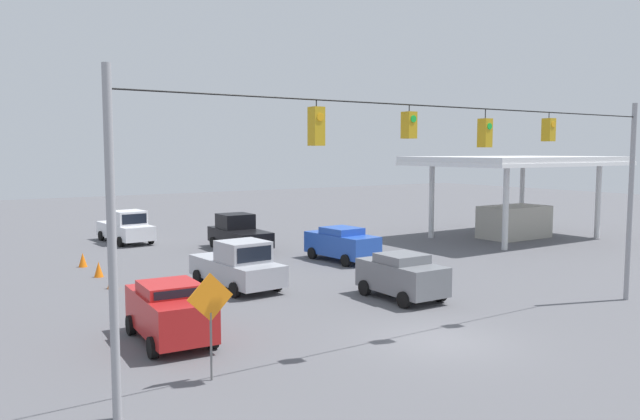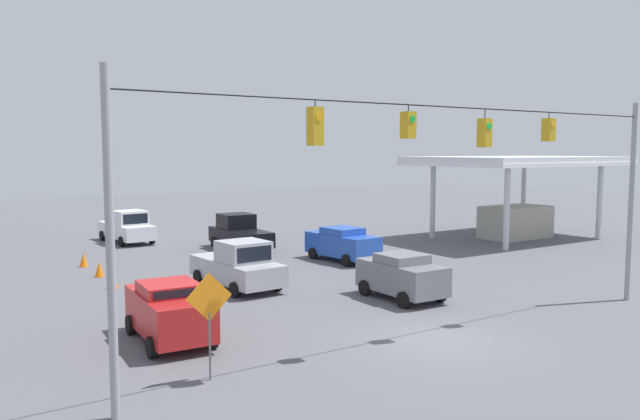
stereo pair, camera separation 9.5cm
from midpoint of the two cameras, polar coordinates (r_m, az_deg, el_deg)
The scene contains 16 objects.
ground_plane at distance 20.40m, azimuth 10.80°, elevation -11.66°, with size 140.00×140.00×0.00m, color #56565B.
overhead_signal_span at distance 19.34m, azimuth 11.28°, elevation 2.61°, with size 20.43×0.38×7.82m.
sedan_grey_crossing_near at distance 25.49m, azimuth 7.37°, elevation -5.94°, with size 2.12×3.86×1.83m.
pickup_truck_silver_withflow_mid at distance 27.46m, azimuth -7.61°, elevation -5.08°, with size 2.50×5.25×2.12m.
sedan_blue_oncoming_far at distance 33.87m, azimuth 1.92°, elevation -3.07°, with size 2.29×4.56×1.83m.
pickup_truck_black_oncoming_deep at distance 38.21m, azimuth -7.52°, elevation -2.11°, with size 2.38×5.19×2.12m.
sedan_red_parked_shoulder at distance 20.31m, azimuth -13.70°, elevation -8.93°, with size 2.26×4.21×1.88m.
pickup_truck_white_withflow_deep at distance 42.53m, azimuth -17.37°, elevation -1.55°, with size 2.54×5.48×2.12m.
traffic_cone_nearest at distance 20.06m, azimuth -10.85°, elevation -10.87°, with size 0.44×0.44×0.73m, color orange.
traffic_cone_second at distance 22.82m, azimuth -14.00°, elevation -8.93°, with size 0.44×0.44×0.73m, color orange.
traffic_cone_third at distance 25.44m, azimuth -16.67°, elevation -7.51°, with size 0.44×0.44×0.73m, color orange.
traffic_cone_fourth at distance 28.68m, azimuth -18.56°, elevation -6.11°, with size 0.44×0.44×0.73m, color orange.
traffic_cone_fifth at distance 31.46m, azimuth -19.67°, elevation -5.14°, with size 0.44×0.44×0.73m, color orange.
traffic_cone_farthest at distance 34.43m, azimuth -20.94°, elevation -4.28°, with size 0.44×0.44×0.73m, color orange.
gas_station at distance 44.55m, azimuth 17.38°, elevation 2.75°, with size 13.65×9.14×5.57m.
work_zone_sign at distance 16.52m, azimuth -10.15°, elevation -8.59°, with size 1.27×0.06×2.84m.
Camera 1 is at (13.78, 13.83, 5.97)m, focal length 35.00 mm.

